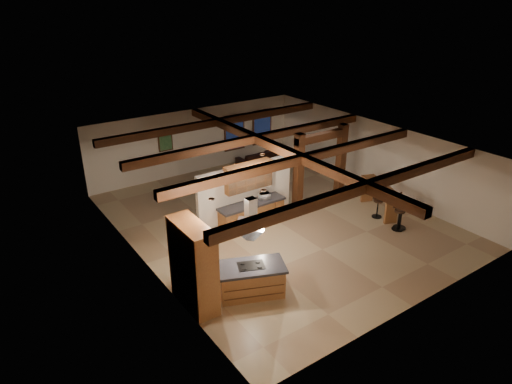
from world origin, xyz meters
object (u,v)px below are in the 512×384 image
Objects in this scene: kitchen_island at (251,279)px; dining_table at (234,190)px; bar_counter at (379,194)px; sofa at (256,158)px.

dining_table is (2.95, 5.58, -0.13)m from kitchen_island.
kitchen_island is at bearing -167.91° from bar_counter.
kitchen_island is 10.27m from sofa.
bar_counter is (6.77, 1.45, 0.28)m from kitchen_island.
bar_counter is (3.81, -4.13, 0.41)m from dining_table.
kitchen_island is at bearing -135.96° from dining_table.
kitchen_island is 1.09× the size of dining_table.
dining_table is 0.88× the size of bar_counter.
dining_table is 0.98× the size of sofa.
sofa is (3.03, 2.76, -0.05)m from dining_table.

